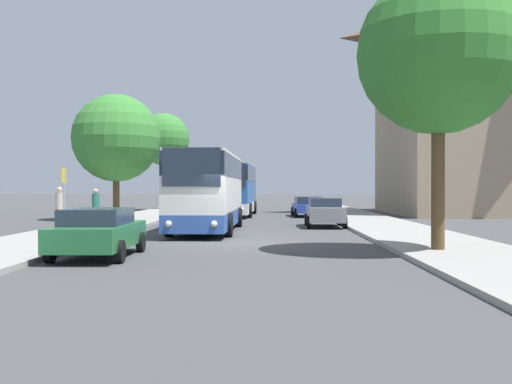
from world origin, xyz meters
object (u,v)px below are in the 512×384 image
at_px(parked_car_right_far, 308,206).
at_px(bus_stop_sign, 64,193).
at_px(parked_car_right_near, 325,212).
at_px(tree_right_near, 438,54).
at_px(bus_middle, 235,189).
at_px(tree_left_far, 116,138).
at_px(bus_front, 208,190).
at_px(pedestrian_waiting_near, 96,207).
at_px(tree_left_near, 163,140).
at_px(pedestrian_waiting_far, 60,208).
at_px(parked_car_left_curb, 98,231).

height_order(parked_car_right_far, bus_stop_sign, bus_stop_sign).
height_order(parked_car_right_near, tree_right_near, tree_right_near).
xyz_separation_m(parked_car_right_far, bus_stop_sign, (-10.91, -17.83, 1.09)).
height_order(bus_middle, bus_stop_sign, bus_middle).
height_order(parked_car_right_near, tree_left_far, tree_left_far).
bearing_deg(tree_left_far, bus_front, -54.49).
bearing_deg(bus_middle, pedestrian_waiting_near, -110.94).
xyz_separation_m(bus_middle, pedestrian_waiting_near, (-5.88, -14.01, -0.82)).
bearing_deg(bus_front, parked_car_right_near, 30.43).
height_order(parked_car_right_near, pedestrian_waiting_near, pedestrian_waiting_near).
relative_size(parked_car_right_near, tree_left_far, 0.56).
relative_size(pedestrian_waiting_near, tree_left_near, 0.22).
bearing_deg(tree_left_near, tree_right_near, -67.15).
bearing_deg(pedestrian_waiting_far, tree_left_near, 50.40).
bearing_deg(parked_car_left_curb, bus_middle, 83.52).
xyz_separation_m(bus_front, bus_stop_sign, (-5.35, -3.78, -0.06)).
bearing_deg(parked_car_right_far, tree_left_far, 20.16).
relative_size(bus_middle, parked_car_right_far, 2.16).
bearing_deg(bus_front, tree_left_near, 105.61).
distance_m(bus_middle, tree_left_near, 12.30).
relative_size(bus_front, bus_middle, 1.03).
bearing_deg(tree_left_near, parked_car_right_far, -40.92).
relative_size(bus_stop_sign, tree_left_far, 0.36).
relative_size(bus_middle, tree_right_near, 1.23).
distance_m(bus_front, tree_right_near, 12.82).
xyz_separation_m(bus_middle, tree_right_near, (7.41, -24.10, 4.16)).
bearing_deg(bus_front, tree_right_near, -48.33).
bearing_deg(parked_car_right_near, tree_left_far, -24.89).
relative_size(pedestrian_waiting_far, tree_right_near, 0.23).
xyz_separation_m(tree_left_far, tree_right_near, (14.40, -18.37, 1.01)).
bearing_deg(parked_car_right_far, parked_car_left_curb, 70.46).
bearing_deg(pedestrian_waiting_far, parked_car_right_far, 12.27).
relative_size(bus_front, tree_left_far, 1.39).
bearing_deg(parked_car_right_far, parked_car_right_near, 88.69).
distance_m(parked_car_right_near, pedestrian_waiting_near, 11.32).
xyz_separation_m(parked_car_left_curb, bus_stop_sign, (-3.19, 6.40, 1.07)).
relative_size(parked_car_right_far, tree_right_near, 0.57).
height_order(bus_front, tree_left_near, tree_left_near).
distance_m(bus_middle, parked_car_left_curb, 25.24).
distance_m(parked_car_right_near, tree_right_near, 13.64).
xyz_separation_m(bus_front, parked_car_right_far, (5.56, 14.05, -1.15)).
height_order(bus_middle, pedestrian_waiting_far, bus_middle).
relative_size(parked_car_left_curb, tree_left_far, 0.59).
bearing_deg(bus_stop_sign, bus_middle, 72.71).
relative_size(bus_stop_sign, pedestrian_waiting_near, 1.49).
bearing_deg(bus_front, pedestrian_waiting_far, -170.09).
height_order(bus_stop_sign, tree_left_far, tree_left_far).
relative_size(parked_car_right_near, tree_right_near, 0.50).
bearing_deg(tree_left_near, parked_car_right_near, -60.57).
relative_size(bus_stop_sign, pedestrian_waiting_far, 1.42).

